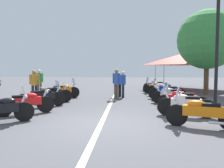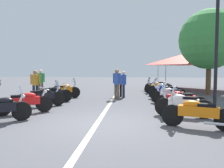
# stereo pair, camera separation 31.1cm
# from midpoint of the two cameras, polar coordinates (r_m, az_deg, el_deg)

# --- Properties ---
(ground_plane) EXTENTS (80.00, 80.00, 0.00)m
(ground_plane) POSITION_cam_midpoint_polar(r_m,az_deg,el_deg) (7.05, -4.19, -10.33)
(ground_plane) COLOR #4C4C51
(lane_centre_stripe) EXTENTS (14.90, 0.16, 0.01)m
(lane_centre_stripe) POSITION_cam_midpoint_polar(r_m,az_deg,el_deg) (10.49, -1.46, -5.60)
(lane_centre_stripe) COLOR beige
(lane_centre_stripe) RESTS_ON ground_plane
(motorcycle_left_row_0) EXTENTS (1.14, 1.80, 1.21)m
(motorcycle_left_row_0) POSITION_cam_midpoint_polar(r_m,az_deg,el_deg) (7.95, -27.61, -5.71)
(motorcycle_left_row_0) COLOR black
(motorcycle_left_row_0) RESTS_ON ground_plane
(motorcycle_left_row_1) EXTENTS (1.37, 1.85, 1.01)m
(motorcycle_left_row_1) POSITION_cam_midpoint_polar(r_m,az_deg,el_deg) (9.08, -22.33, -4.43)
(motorcycle_left_row_1) COLOR black
(motorcycle_left_row_1) RESTS_ON ground_plane
(motorcycle_left_row_2) EXTENTS (1.42, 1.84, 1.23)m
(motorcycle_left_row_2) POSITION_cam_midpoint_polar(r_m,az_deg,el_deg) (10.51, -18.39, -3.17)
(motorcycle_left_row_2) COLOR black
(motorcycle_left_row_2) RESTS_ON ground_plane
(motorcycle_left_row_3) EXTENTS (1.09, 1.86, 1.01)m
(motorcycle_left_row_3) POSITION_cam_midpoint_polar(r_m,az_deg,el_deg) (11.73, -15.88, -2.48)
(motorcycle_left_row_3) COLOR black
(motorcycle_left_row_3) RESTS_ON ground_plane
(motorcycle_left_row_4) EXTENTS (1.15, 1.89, 1.22)m
(motorcycle_left_row_4) POSITION_cam_midpoint_polar(r_m,az_deg,el_deg) (13.24, -13.38, -1.66)
(motorcycle_left_row_4) COLOR black
(motorcycle_left_row_4) RESTS_ON ground_plane
(motorcycle_right_row_0) EXTENTS (0.95, 2.04, 1.22)m
(motorcycle_right_row_0) POSITION_cam_midpoint_polar(r_m,az_deg,el_deg) (6.94, 21.00, -6.82)
(motorcycle_right_row_0) COLOR black
(motorcycle_right_row_0) RESTS_ON ground_plane
(motorcycle_right_row_1) EXTENTS (0.86, 2.01, 1.22)m
(motorcycle_right_row_1) POSITION_cam_midpoint_polar(r_m,az_deg,el_deg) (8.38, 17.43, -4.91)
(motorcycle_right_row_1) COLOR black
(motorcycle_right_row_1) RESTS_ON ground_plane
(motorcycle_right_row_2) EXTENTS (1.00, 2.04, 1.19)m
(motorcycle_right_row_2) POSITION_cam_midpoint_polar(r_m,az_deg,el_deg) (9.82, 16.72, -3.72)
(motorcycle_right_row_2) COLOR black
(motorcycle_right_row_2) RESTS_ON ground_plane
(motorcycle_right_row_3) EXTENTS (1.01, 1.96, 0.99)m
(motorcycle_right_row_3) POSITION_cam_midpoint_polar(r_m,az_deg,el_deg) (11.23, 14.45, -2.78)
(motorcycle_right_row_3) COLOR black
(motorcycle_right_row_3) RESTS_ON ground_plane
(motorcycle_right_row_4) EXTENTS (0.96, 2.03, 1.23)m
(motorcycle_right_row_4) POSITION_cam_midpoint_polar(r_m,az_deg,el_deg) (12.83, 13.20, -1.83)
(motorcycle_right_row_4) COLOR black
(motorcycle_right_row_4) RESTS_ON ground_plane
(motorcycle_right_row_5) EXTENTS (1.10, 1.91, 1.02)m
(motorcycle_right_row_5) POSITION_cam_midpoint_polar(r_m,az_deg,el_deg) (14.17, 12.40, -1.32)
(motorcycle_right_row_5) COLOR black
(motorcycle_right_row_5) RESTS_ON ground_plane
(motorcycle_right_row_6) EXTENTS (1.00, 2.03, 1.20)m
(motorcycle_right_row_6) POSITION_cam_midpoint_polar(r_m,az_deg,el_deg) (15.80, 11.07, -0.81)
(motorcycle_right_row_6) COLOR black
(motorcycle_right_row_6) RESTS_ON ground_plane
(motorcycle_right_row_7) EXTENTS (0.92, 2.00, 1.01)m
(motorcycle_right_row_7) POSITION_cam_midpoint_polar(r_m,az_deg,el_deg) (17.17, 10.87, -0.43)
(motorcycle_right_row_7) COLOR black
(motorcycle_right_row_7) RESTS_ON ground_plane
(street_lamp_twin_globe) EXTENTS (0.32, 1.22, 5.21)m
(street_lamp_twin_globe) POSITION_cam_midpoint_polar(r_m,az_deg,el_deg) (10.56, 24.94, 13.31)
(street_lamp_twin_globe) COLOR black
(street_lamp_twin_globe) RESTS_ON ground_plane
(traffic_cone_0) EXTENTS (0.36, 0.36, 0.61)m
(traffic_cone_0) POSITION_cam_midpoint_polar(r_m,az_deg,el_deg) (11.94, -23.18, -3.36)
(traffic_cone_0) COLOR orange
(traffic_cone_0) RESTS_ON ground_plane
(traffic_cone_1) EXTENTS (0.36, 0.36, 0.61)m
(traffic_cone_1) POSITION_cam_midpoint_polar(r_m,az_deg,el_deg) (9.69, -27.88, -5.11)
(traffic_cone_1) COLOR orange
(traffic_cone_1) RESTS_ON ground_plane
(bystander_0) EXTENTS (0.32, 0.46, 1.73)m
(bystander_0) POSITION_cam_midpoint_polar(r_m,az_deg,el_deg) (12.56, 0.48, 0.62)
(bystander_0) COLOR brown
(bystander_0) RESTS_ON ground_plane
(bystander_1) EXTENTS (0.35, 0.44, 1.67)m
(bystander_1) POSITION_cam_midpoint_polar(r_m,az_deg,el_deg) (12.98, -20.16, 0.31)
(bystander_1) COLOR #1E2338
(bystander_1) RESTS_ON ground_plane
(bystander_2) EXTENTS (0.32, 0.50, 1.57)m
(bystander_2) POSITION_cam_midpoint_polar(r_m,az_deg,el_deg) (13.70, 1.12, 0.45)
(bystander_2) COLOR black
(bystander_2) RESTS_ON ground_plane
(bystander_3) EXTENTS (0.32, 0.53, 1.70)m
(bystander_3) POSITION_cam_midpoint_polar(r_m,az_deg,el_deg) (14.82, -18.94, 0.84)
(bystander_3) COLOR brown
(bystander_3) RESTS_ON ground_plane
(bystander_4) EXTENTS (0.53, 0.32, 1.61)m
(bystander_4) POSITION_cam_midpoint_polar(r_m,az_deg,el_deg) (13.32, 2.22, 0.46)
(bystander_4) COLOR #1E2338
(bystander_4) RESTS_ON ground_plane
(roadside_tree_0) EXTENTS (3.99, 3.99, 5.72)m
(roadside_tree_0) POSITION_cam_midpoint_polar(r_m,az_deg,el_deg) (16.40, 22.99, 10.52)
(roadside_tree_0) COLOR brown
(roadside_tree_0) RESTS_ON ground_plane
(event_tent) EXTENTS (5.50, 5.50, 3.20)m
(event_tent) POSITION_cam_midpoint_polar(r_m,az_deg,el_deg) (19.80, 18.87, 6.33)
(event_tent) COLOR #E54C3F
(event_tent) RESTS_ON ground_plane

